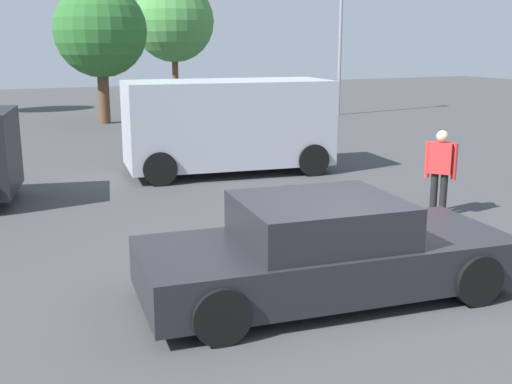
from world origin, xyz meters
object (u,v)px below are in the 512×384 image
at_px(sedan_foreground, 324,251).
at_px(van_white, 228,123).
at_px(light_post_near, 341,4).
at_px(pedestrian, 440,166).

bearing_deg(sedan_foreground, van_white, 82.51).
xyz_separation_m(sedan_foreground, light_post_near, (11.29, 17.12, 4.10)).
relative_size(sedan_foreground, van_white, 0.94).
distance_m(van_white, pedestrian, 5.64).
bearing_deg(light_post_near, sedan_foreground, -123.40).
distance_m(pedestrian, light_post_near, 17.00).
height_order(sedan_foreground, van_white, van_white).
bearing_deg(pedestrian, sedan_foreground, 174.11).
bearing_deg(pedestrian, van_white, 73.15).
relative_size(van_white, light_post_near, 0.73).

